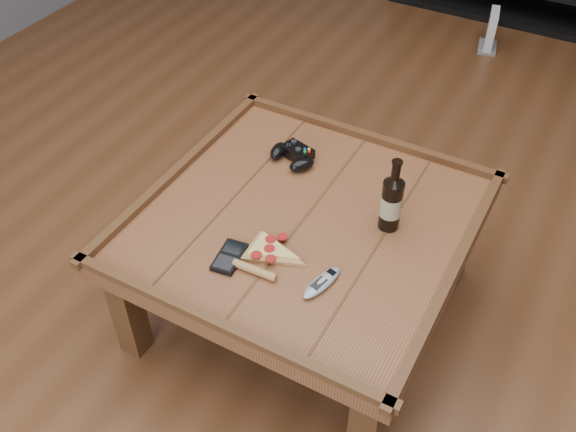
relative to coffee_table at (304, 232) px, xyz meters
The scene contains 8 objects.
ground 0.39m from the coffee_table, ahead, with size 6.00×6.00×0.00m, color #4F2C16.
coffee_table is the anchor object (origin of this frame).
beer_bottle 0.31m from the coffee_table, 21.32° to the left, with size 0.07×0.07×0.26m.
game_controller 0.31m from the coffee_table, 125.50° to the left, with size 0.18×0.15×0.05m.
pizza_slice 0.21m from the coffee_table, 96.11° to the right, with size 0.16×0.25×0.03m.
smartphone 0.29m from the coffee_table, 113.26° to the right, with size 0.09×0.14×0.02m.
remote_control 0.29m from the coffee_table, 52.13° to the right, with size 0.08×0.16×0.02m.
game_console 2.24m from the coffee_table, 88.86° to the left, with size 0.14×0.20×0.23m.
Camera 1 is at (0.66, -1.31, 1.84)m, focal length 40.00 mm.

